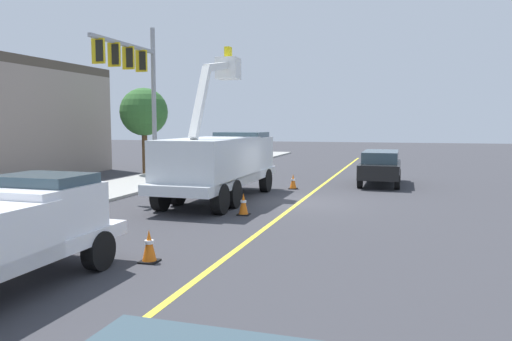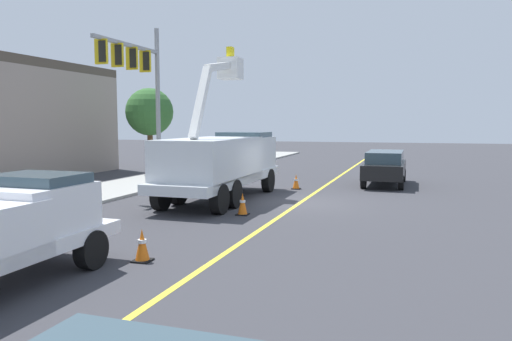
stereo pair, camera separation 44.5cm
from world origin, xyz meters
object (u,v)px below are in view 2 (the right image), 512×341
utility_bucket_truck (222,160)px  traffic_cone_mid_rear (243,204)px  traffic_signal_mast (139,76)px  passing_minivan (385,166)px  traffic_cone_mid_front (142,245)px  traffic_cone_trailing (296,182)px

utility_bucket_truck → traffic_cone_mid_rear: utility_bucket_truck is taller
traffic_signal_mast → passing_minivan: bearing=-66.4°
traffic_cone_mid_rear → traffic_signal_mast: size_ratio=0.10×
traffic_cone_mid_front → traffic_cone_mid_rear: (5.90, -0.51, 0.00)m
utility_bucket_truck → traffic_cone_trailing: bearing=-30.4°
utility_bucket_truck → traffic_cone_trailing: (3.88, -2.28, -1.25)m
traffic_cone_trailing → traffic_signal_mast: bearing=106.4°
utility_bucket_truck → passing_minivan: bearing=-43.4°
traffic_cone_mid_front → traffic_signal_mast: traffic_signal_mast is taller
utility_bucket_truck → traffic_signal_mast: size_ratio=1.08×
traffic_cone_trailing → traffic_signal_mast: traffic_signal_mast is taller
passing_minivan → traffic_cone_mid_rear: (-9.56, 4.45, -0.60)m
traffic_cone_mid_rear → traffic_cone_trailing: (6.84, -0.48, -0.02)m
traffic_cone_trailing → traffic_cone_mid_rear: bearing=176.0°
traffic_cone_mid_front → traffic_cone_trailing: 12.78m
passing_minivan → traffic_cone_trailing: 4.85m
traffic_cone_trailing → traffic_signal_mast: (-2.05, 6.96, 4.90)m
passing_minivan → traffic_signal_mast: bearing=113.6°
utility_bucket_truck → traffic_signal_mast: (1.83, 4.68, 3.65)m
traffic_cone_mid_front → traffic_cone_mid_rear: bearing=-4.9°
utility_bucket_truck → passing_minivan: size_ratio=1.70×
traffic_cone_mid_rear → traffic_signal_mast: traffic_signal_mast is taller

